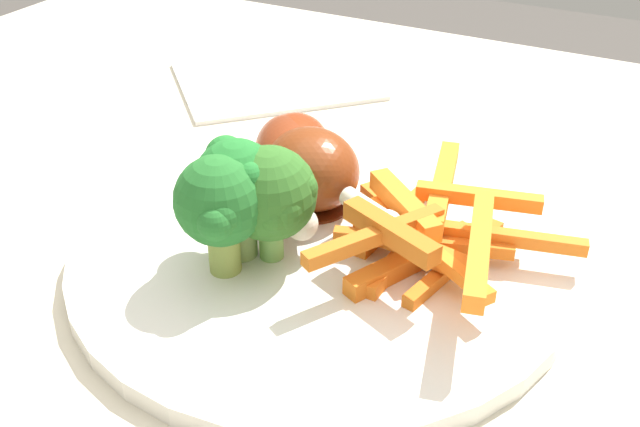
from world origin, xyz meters
TOP-DOWN VIEW (x-y plane):
  - dining_table at (0.00, 0.00)m, footprint 0.98×0.85m
  - dinner_plate at (0.05, -0.00)m, footprint 0.30×0.30m
  - broccoli_floret_front at (0.03, -0.03)m, footprint 0.05×0.05m
  - broccoli_floret_middle at (0.01, -0.03)m, footprint 0.05×0.05m
  - broccoli_floret_back at (0.02, -0.05)m, footprint 0.05×0.05m
  - carrot_fries_pile at (0.11, 0.01)m, footprint 0.15×0.16m
  - chicken_drumstick_near at (0.01, 0.04)m, footprint 0.09×0.12m
  - chicken_drumstick_far at (0.01, 0.05)m, footprint 0.07×0.13m
  - chicken_drumstick_extra at (0.03, 0.03)m, footprint 0.12×0.08m
  - napkin at (-0.11, 0.22)m, footprint 0.22×0.22m

SIDE VIEW (x-z plane):
  - dining_table at x=0.00m, z-range 0.25..0.97m
  - napkin at x=-0.11m, z-range 0.72..0.72m
  - dinner_plate at x=0.05m, z-range 0.72..0.73m
  - carrot_fries_pile at x=0.11m, z-range 0.73..0.77m
  - chicken_drumstick_far at x=0.01m, z-range 0.73..0.77m
  - chicken_drumstick_near at x=0.01m, z-range 0.73..0.77m
  - chicken_drumstick_extra at x=0.03m, z-range 0.73..0.78m
  - broccoli_floret_front at x=0.03m, z-range 0.74..0.81m
  - broccoli_floret_back at x=0.02m, z-range 0.74..0.81m
  - broccoli_floret_middle at x=0.01m, z-range 0.74..0.81m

